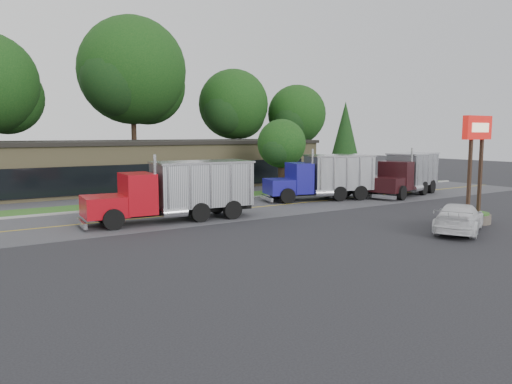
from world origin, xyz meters
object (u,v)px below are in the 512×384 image
(dump_truck_blue, at_px, (325,176))
(dump_truck_maroon, at_px, (407,173))
(dump_truck_red, at_px, (181,189))
(bilo_sign, at_px, (474,187))
(rally_car, at_px, (459,218))

(dump_truck_blue, distance_m, dump_truck_maroon, 7.65)
(dump_truck_blue, xyz_separation_m, dump_truck_maroon, (7.53, -1.35, -0.00))
(dump_truck_red, xyz_separation_m, dump_truck_maroon, (20.35, 0.86, -0.01))
(dump_truck_blue, height_order, dump_truck_maroon, same)
(dump_truck_red, bearing_deg, dump_truck_blue, -165.83)
(bilo_sign, bearing_deg, dump_truck_red, 143.98)
(dump_truck_maroon, bearing_deg, bilo_sign, 39.97)
(bilo_sign, bearing_deg, dump_truck_blue, 92.50)
(dump_truck_red, height_order, dump_truck_blue, same)
(dump_truck_blue, bearing_deg, rally_car, 94.66)
(dump_truck_maroon, bearing_deg, dump_truck_red, -14.03)
(bilo_sign, xyz_separation_m, dump_truck_red, (-13.34, 9.70, -0.21))
(dump_truck_maroon, bearing_deg, rally_car, 33.12)
(dump_truck_red, height_order, dump_truck_maroon, same)
(bilo_sign, distance_m, dump_truck_blue, 11.92)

